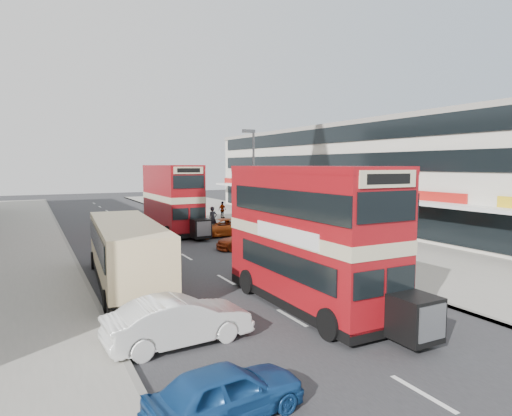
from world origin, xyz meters
TOP-DOWN VIEW (x-y plane):
  - ground at (0.00, 0.00)m, footprint 160.00×160.00m
  - road_surface at (0.00, 20.00)m, footprint 12.00×90.00m
  - pavement_right at (12.00, 20.00)m, footprint 12.00×90.00m
  - kerb_left at (-6.10, 20.00)m, footprint 0.20×90.00m
  - kerb_right at (6.10, 20.00)m, footprint 0.20×90.00m
  - commercial_row at (19.95, 22.00)m, footprint 9.90×46.20m
  - street_lamp at (6.52, 18.00)m, footprint 1.00×0.20m
  - bus_main at (1.23, 2.77)m, footprint 2.70×9.65m
  - bus_second at (2.04, 23.57)m, footprint 2.71×9.70m
  - coach at (-4.39, 9.33)m, footprint 3.31×10.45m
  - car_left_near at (-4.66, -2.78)m, footprint 3.79×1.91m
  - car_left_front at (-4.34, 1.61)m, footprint 4.64×1.91m
  - car_right_a at (4.45, 14.61)m, footprint 4.42×2.16m
  - car_right_b at (4.84, 20.23)m, footprint 5.13×2.72m
  - pedestrian_near at (8.18, 13.34)m, footprint 0.82×0.69m
  - pedestrian_far at (9.10, 29.91)m, footprint 1.08×0.76m
  - cyclist at (4.52, 21.00)m, footprint 0.82×1.92m

SIDE VIEW (x-z plane):
  - ground at x=0.00m, z-range 0.00..0.00m
  - road_surface at x=0.00m, z-range 0.00..0.01m
  - pavement_right at x=12.00m, z-range 0.00..0.15m
  - kerb_left at x=-6.10m, z-range -0.01..0.15m
  - kerb_right at x=6.10m, z-range -0.01..0.15m
  - car_right_a at x=4.45m, z-range 0.00..1.24m
  - car_left_near at x=-4.66m, z-range 0.00..1.24m
  - car_right_b at x=4.84m, z-range 0.00..1.37m
  - car_left_front at x=-4.34m, z-range 0.00..1.50m
  - cyclist at x=4.52m, z-range -0.37..1.90m
  - pedestrian_far at x=9.10m, z-range 0.15..1.85m
  - pedestrian_near at x=8.18m, z-range 0.15..2.04m
  - coach at x=-4.39m, z-range 0.25..2.97m
  - bus_main at x=1.23m, z-range 0.14..5.46m
  - bus_second at x=2.04m, z-range 0.14..5.48m
  - commercial_row at x=19.95m, z-range 0.05..9.35m
  - street_lamp at x=6.52m, z-range 0.72..8.85m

